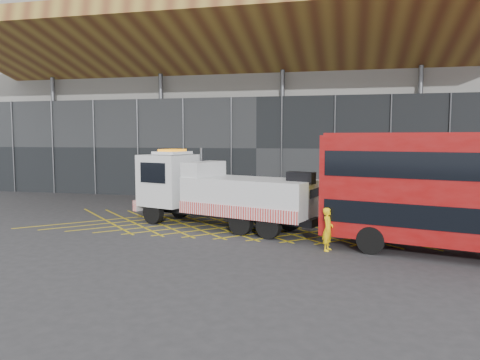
# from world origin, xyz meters

# --- Properties ---
(ground_plane) EXTENTS (120.00, 120.00, 0.00)m
(ground_plane) POSITION_xyz_m (0.00, 0.00, 0.00)
(ground_plane) COLOR #2D2D30
(road_markings) EXTENTS (24.76, 7.16, 0.01)m
(road_markings) POSITION_xyz_m (4.00, 0.00, 0.01)
(road_markings) COLOR gold
(road_markings) RESTS_ON ground_plane
(construction_building) EXTENTS (55.00, 23.97, 18.00)m
(construction_building) POSITION_xyz_m (1.92, 18.40, 8.98)
(construction_building) COLOR gray
(construction_building) RESTS_ON ground_plane
(recovery_truck) EXTENTS (12.04, 6.11, 4.25)m
(recovery_truck) POSITION_xyz_m (2.18, -0.48, 1.96)
(recovery_truck) COLOR black
(recovery_truck) RESTS_ON ground_plane
(bus_towed) EXTENTS (12.66, 6.12, 5.04)m
(bus_towed) POSITION_xyz_m (14.19, -4.58, 2.80)
(bus_towed) COLOR maroon
(bus_towed) RESTS_ON ground_plane
(worker) EXTENTS (0.58, 0.76, 1.85)m
(worker) POSITION_xyz_m (8.30, -4.56, 0.93)
(worker) COLOR yellow
(worker) RESTS_ON ground_plane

